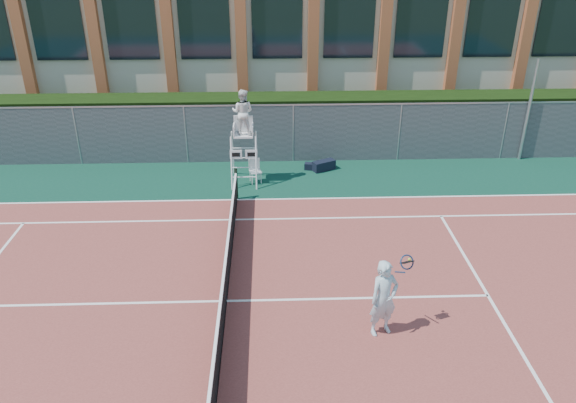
{
  "coord_description": "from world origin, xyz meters",
  "views": [
    {
      "loc": [
        1.11,
        -11.05,
        8.26
      ],
      "look_at": [
        1.6,
        3.0,
        1.19
      ],
      "focal_mm": 35.0,
      "sensor_mm": 36.0,
      "label": 1
    }
  ],
  "objects_px": {
    "umpire_chair": "(243,115)",
    "plastic_chair": "(255,169)",
    "tennis_player": "(384,298)",
    "steel_pole": "(528,111)"
  },
  "relations": [
    {
      "from": "steel_pole",
      "to": "tennis_player",
      "type": "height_order",
      "value": "steel_pole"
    },
    {
      "from": "plastic_chair",
      "to": "tennis_player",
      "type": "xyz_separation_m",
      "value": [
        2.95,
        -8.22,
        0.45
      ]
    },
    {
      "from": "umpire_chair",
      "to": "tennis_player",
      "type": "xyz_separation_m",
      "value": [
        3.3,
        -8.29,
        -1.48
      ]
    },
    {
      "from": "plastic_chair",
      "to": "tennis_player",
      "type": "distance_m",
      "value": 8.74
    },
    {
      "from": "umpire_chair",
      "to": "plastic_chair",
      "type": "height_order",
      "value": "umpire_chair"
    },
    {
      "from": "umpire_chair",
      "to": "tennis_player",
      "type": "bearing_deg",
      "value": -68.29
    },
    {
      "from": "steel_pole",
      "to": "plastic_chair",
      "type": "xyz_separation_m",
      "value": [
        -10.15,
        -1.73,
        -1.43
      ]
    },
    {
      "from": "tennis_player",
      "to": "steel_pole",
      "type": "bearing_deg",
      "value": 54.11
    },
    {
      "from": "plastic_chair",
      "to": "tennis_player",
      "type": "relative_size",
      "value": 0.46
    },
    {
      "from": "steel_pole",
      "to": "tennis_player",
      "type": "bearing_deg",
      "value": -125.89
    }
  ]
}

